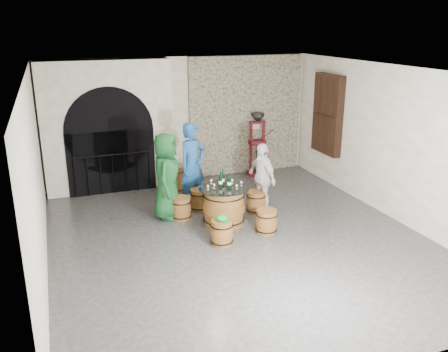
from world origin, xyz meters
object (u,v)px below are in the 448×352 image
object	(u,v)px
person_blue	(192,166)
wine_bottle_right	(223,179)
wine_bottle_center	(229,182)
barrel_stool_near_left	(222,232)
barrel_stool_right	(256,202)
corking_press	(257,140)
barrel_stool_far	(200,200)
barrel_table	(224,206)
barrel_stool_left	(181,208)
person_white	(262,178)
side_barrel	(174,179)
barrel_stool_near_right	(266,221)
person_green	(167,176)
wine_bottle_left	(221,181)

from	to	relation	value
person_blue	wine_bottle_right	world-z (taller)	person_blue
wine_bottle_center	barrel_stool_near_left	bearing A→B (deg)	-119.63
barrel_stool_right	corking_press	world-z (taller)	corking_press
barrel_stool_far	barrel_stool_right	distance (m)	1.26
barrel_table	barrel_stool_left	size ratio (longest dim) A/B	2.17
barrel_stool_left	barrel_stool_right	bearing A→B (deg)	-7.56
person_white	side_barrel	xyz separation A→B (m)	(-1.51, 1.83, -0.43)
barrel_stool_near_right	wine_bottle_center	world-z (taller)	wine_bottle_center
barrel_table	barrel_stool_right	world-z (taller)	barrel_table
person_blue	wine_bottle_center	size ratio (longest dim) A/B	5.93
barrel_stool_near_left	wine_bottle_right	xyz separation A→B (m)	(0.40, 1.04, 0.70)
barrel_stool_near_left	barrel_stool_far	bearing A→B (deg)	85.97
wine_bottle_center	person_white	bearing A→B (deg)	27.66
barrel_stool_right	barrel_stool_far	bearing A→B (deg)	153.05
person_green	side_barrel	world-z (taller)	person_green
barrel_stool_near_left	wine_bottle_center	bearing A→B (deg)	60.37
barrel_stool_far	person_blue	distance (m)	0.78
barrel_stool_left	barrel_stool_right	world-z (taller)	same
person_green	barrel_table	bearing A→B (deg)	-103.49
barrel_stool_near_left	corking_press	distance (m)	4.46
barrel_stool_near_right	side_barrel	world-z (taller)	side_barrel
side_barrel	person_blue	bearing A→B (deg)	-81.10
barrel_stool_right	person_blue	size ratio (longest dim) A/B	0.25
barrel_stool_left	barrel_stool_near_right	xyz separation A→B (m)	(1.41, -1.27, 0.00)
wine_bottle_center	corking_press	distance (m)	3.49
barrel_stool_left	wine_bottle_right	size ratio (longest dim) A/B	1.50
barrel_table	person_green	distance (m)	1.36
person_green	wine_bottle_left	distance (m)	1.19
barrel_stool_near_right	wine_bottle_right	xyz separation A→B (m)	(-0.61, 0.86, 0.70)
barrel_stool_left	barrel_stool_far	xyz separation A→B (m)	(0.53, 0.35, 0.00)
person_green	person_blue	world-z (taller)	person_blue
side_barrel	corking_press	xyz separation A→B (m)	(2.47, 0.58, 0.66)
person_blue	person_white	distance (m)	1.57
barrel_table	corking_press	size ratio (longest dim) A/B	0.61
barrel_stool_far	barrel_stool_near_right	distance (m)	1.85
person_white	wine_bottle_center	size ratio (longest dim) A/B	4.76
person_white	wine_bottle_left	xyz separation A→B (m)	(-1.09, -0.37, 0.17)
wine_bottle_center	wine_bottle_right	distance (m)	0.26
barrel_table	person_white	xyz separation A→B (m)	(1.03, 0.41, 0.37)
person_green	corking_press	size ratio (longest dim) A/B	1.08
wine_bottle_left	barrel_stool_right	bearing A→B (deg)	18.28
barrel_stool_far	wine_bottle_center	xyz separation A→B (m)	(0.32, -1.01, 0.70)
person_white	wine_bottle_left	world-z (taller)	person_white
barrel_stool_left	wine_bottle_left	world-z (taller)	wine_bottle_left
person_green	barrel_stool_right	bearing A→B (deg)	-78.73
barrel_stool_near_right	person_green	size ratio (longest dim) A/B	0.26
person_green	barrel_stool_left	bearing A→B (deg)	-103.49
barrel_table	person_white	bearing A→B (deg)	21.60
barrel_stool_left	side_barrel	size ratio (longest dim) A/B	0.71
barrel_stool_right	side_barrel	distance (m)	2.33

